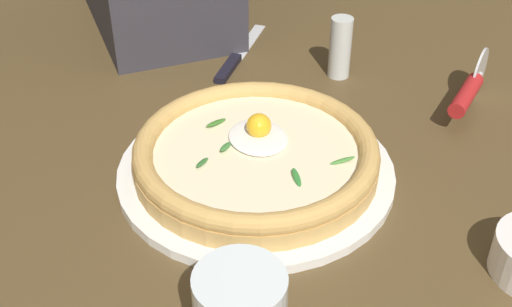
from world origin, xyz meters
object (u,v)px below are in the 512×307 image
object	(u,v)px
table_knife	(235,60)
pizza	(256,153)
pizza_cutter	(470,89)
pepper_shaker	(340,48)

from	to	relation	value
table_knife	pizza	bearing A→B (deg)	162.19
pizza_cutter	table_knife	bearing A→B (deg)	41.17
table_knife	pepper_shaker	size ratio (longest dim) A/B	1.83
pizza_cutter	pepper_shaker	bearing A→B (deg)	33.31
pizza	pizza_cutter	size ratio (longest dim) A/B	2.22
pizza	table_knife	distance (m)	0.29
pizza_cutter	table_knife	size ratio (longest dim) A/B	0.77
pepper_shaker	table_knife	bearing A→B (deg)	50.62
table_knife	pepper_shaker	bearing A→B (deg)	-129.38
table_knife	pepper_shaker	xyz separation A→B (m)	(-0.10, -0.12, 0.04)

